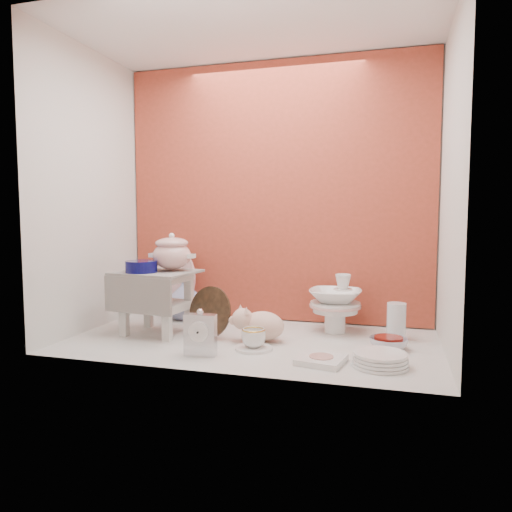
% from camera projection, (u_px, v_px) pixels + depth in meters
% --- Properties ---
extents(ground, '(1.80, 1.80, 0.00)m').
position_uv_depth(ground, '(251.00, 341.00, 2.37)').
color(ground, silver).
rests_on(ground, ground).
extents(niche_shell, '(1.86, 1.03, 1.53)m').
position_uv_depth(niche_shell, '(261.00, 155.00, 2.46)').
color(niche_shell, '#B03E2C').
rests_on(niche_shell, ground).
extents(step_stool, '(0.42, 0.38, 0.33)m').
position_uv_depth(step_stool, '(157.00, 302.00, 2.50)').
color(step_stool, silver).
rests_on(step_stool, ground).
extents(soup_tureen, '(0.25, 0.25, 0.20)m').
position_uv_depth(soup_tureen, '(172.00, 252.00, 2.50)').
color(soup_tureen, white).
rests_on(soup_tureen, step_stool).
extents(cobalt_bowl, '(0.21, 0.21, 0.06)m').
position_uv_depth(cobalt_bowl, '(141.00, 267.00, 2.43)').
color(cobalt_bowl, '#090948').
rests_on(cobalt_bowl, step_stool).
extents(floral_platter, '(0.45, 0.22, 0.44)m').
position_uv_depth(floral_platter, '(167.00, 280.00, 2.94)').
color(floral_platter, white).
rests_on(floral_platter, ground).
extents(blue_white_vase, '(0.31, 0.31, 0.25)m').
position_uv_depth(blue_white_vase, '(185.00, 298.00, 2.86)').
color(blue_white_vase, white).
rests_on(blue_white_vase, ground).
extents(lacquer_tray, '(0.27, 0.16, 0.26)m').
position_uv_depth(lacquer_tray, '(210.00, 312.00, 2.43)').
color(lacquer_tray, black).
rests_on(lacquer_tray, ground).
extents(mantel_clock, '(0.14, 0.06, 0.21)m').
position_uv_depth(mantel_clock, '(200.00, 333.00, 2.11)').
color(mantel_clock, silver).
rests_on(mantel_clock, ground).
extents(plush_pig, '(0.28, 0.20, 0.16)m').
position_uv_depth(plush_pig, '(263.00, 325.00, 2.35)').
color(plush_pig, beige).
rests_on(plush_pig, ground).
extents(teacup_saucer, '(0.19, 0.19, 0.01)m').
position_uv_depth(teacup_saucer, '(254.00, 348.00, 2.21)').
color(teacup_saucer, white).
rests_on(teacup_saucer, ground).
extents(gold_rim_teacup, '(0.13, 0.13, 0.09)m').
position_uv_depth(gold_rim_teacup, '(254.00, 338.00, 2.21)').
color(gold_rim_teacup, white).
rests_on(gold_rim_teacup, teacup_saucer).
extents(lattice_dish, '(0.22, 0.22, 0.03)m').
position_uv_depth(lattice_dish, '(321.00, 360.00, 2.01)').
color(lattice_dish, white).
rests_on(lattice_dish, ground).
extents(dinner_plate_stack, '(0.26, 0.26, 0.06)m').
position_uv_depth(dinner_plate_stack, '(380.00, 359.00, 1.96)').
color(dinner_plate_stack, white).
rests_on(dinner_plate_stack, ground).
extents(crystal_bowl, '(0.20, 0.20, 0.05)m').
position_uv_depth(crystal_bowl, '(388.00, 344.00, 2.21)').
color(crystal_bowl, silver).
rests_on(crystal_bowl, ground).
extents(clear_glass_vase, '(0.10, 0.10, 0.19)m').
position_uv_depth(clear_glass_vase, '(396.00, 322.00, 2.38)').
color(clear_glass_vase, silver).
rests_on(clear_glass_vase, ground).
extents(porcelain_tower, '(0.35, 0.35, 0.31)m').
position_uv_depth(porcelain_tower, '(335.00, 303.00, 2.52)').
color(porcelain_tower, white).
rests_on(porcelain_tower, ground).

